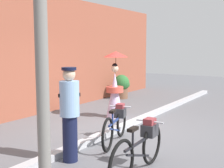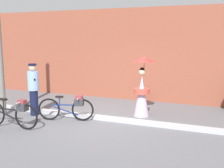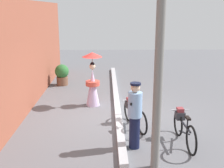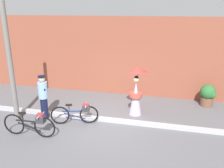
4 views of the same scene
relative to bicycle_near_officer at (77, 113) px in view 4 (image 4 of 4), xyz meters
The scene contains 9 objects.
ground_plane 1.09m from the bicycle_near_officer, 24.39° to the left, with size 30.00×30.00×0.00m, color slate.
building_wall 3.91m from the bicycle_near_officer, 75.51° to the left, with size 14.00×0.40×3.60m, color brown.
sidewalk_curb 1.06m from the bicycle_near_officer, 24.39° to the left, with size 14.00×0.20×0.12m, color #B2B2B7.
bicycle_near_officer is the anchor object (origin of this frame).
bicycle_far_side 1.59m from the bicycle_near_officer, 133.23° to the right, with size 1.78×0.48×0.82m.
person_officer 1.42m from the bicycle_near_officer, behind, with size 0.34×0.34×1.65m.
person_with_parasol 2.33m from the bicycle_near_officer, 33.62° to the left, with size 0.69×0.69×1.88m.
potted_plant_by_door 5.45m from the bicycle_near_officer, 30.32° to the left, with size 0.63×0.62×0.94m.
utility_pole 3.03m from the bicycle_near_officer, behind, with size 0.18×0.18×4.80m, color slate.
Camera 4 is at (2.06, -7.50, 3.95)m, focal length 37.75 mm.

